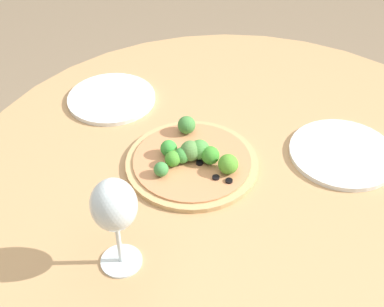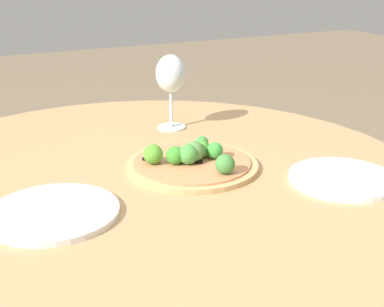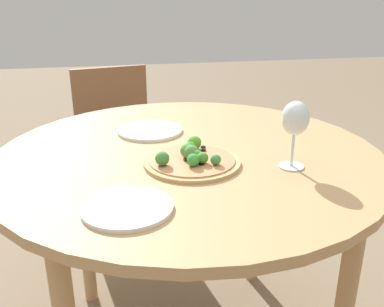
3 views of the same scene
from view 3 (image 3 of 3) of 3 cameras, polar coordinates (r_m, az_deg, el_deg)
dining_table at (r=1.28m, az=-0.47°, el=-3.02°), size 1.12×1.12×0.76m
chair at (r=2.20m, az=-9.74°, el=1.02°), size 0.47×0.47×0.84m
pizza at (r=1.15m, az=-0.07°, el=-0.70°), size 0.26×0.26×0.06m
wine_glass at (r=1.12m, az=13.59°, el=4.29°), size 0.07×0.07×0.18m
plate_near at (r=0.94m, az=-8.62°, el=-7.10°), size 0.20×0.20×0.01m
plate_far at (r=1.42m, az=-5.64°, el=3.08°), size 0.21×0.21×0.01m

